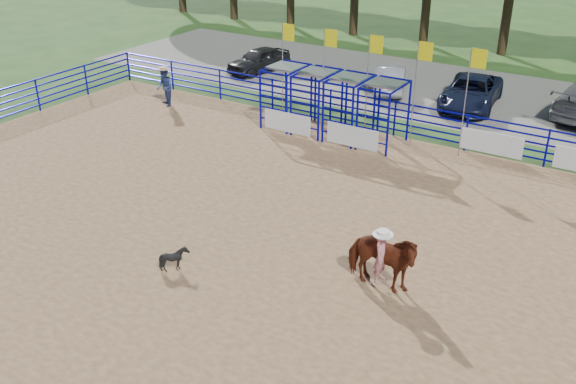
{
  "coord_description": "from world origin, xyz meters",
  "views": [
    {
      "loc": [
        9.52,
        -13.38,
        9.7
      ],
      "look_at": [
        0.49,
        1.0,
        1.3
      ],
      "focal_mm": 40.0,
      "sensor_mm": 36.0,
      "label": 1
    }
  ],
  "objects_px": {
    "horse_and_rider": "(381,258)",
    "spectator_cowboy": "(165,87)",
    "car_c": "(471,92)",
    "calf": "(174,259)",
    "car_b": "(390,78)",
    "car_a": "(259,60)"
  },
  "relations": [
    {
      "from": "car_c",
      "to": "car_a",
      "type": "bearing_deg",
      "value": 174.86
    },
    {
      "from": "horse_and_rider",
      "to": "car_a",
      "type": "height_order",
      "value": "horse_and_rider"
    },
    {
      "from": "calf",
      "to": "car_a",
      "type": "relative_size",
      "value": 0.19
    },
    {
      "from": "horse_and_rider",
      "to": "car_c",
      "type": "relative_size",
      "value": 0.49
    },
    {
      "from": "calf",
      "to": "car_b",
      "type": "distance_m",
      "value": 18.17
    },
    {
      "from": "horse_and_rider",
      "to": "spectator_cowboy",
      "type": "height_order",
      "value": "horse_and_rider"
    },
    {
      "from": "horse_and_rider",
      "to": "car_b",
      "type": "distance_m",
      "value": 17.29
    },
    {
      "from": "car_c",
      "to": "calf",
      "type": "bearing_deg",
      "value": -104.35
    },
    {
      "from": "spectator_cowboy",
      "to": "car_a",
      "type": "height_order",
      "value": "spectator_cowboy"
    },
    {
      "from": "spectator_cowboy",
      "to": "car_b",
      "type": "bearing_deg",
      "value": 44.08
    },
    {
      "from": "car_a",
      "to": "car_b",
      "type": "relative_size",
      "value": 0.97
    },
    {
      "from": "calf",
      "to": "spectator_cowboy",
      "type": "bearing_deg",
      "value": 41.74
    },
    {
      "from": "car_a",
      "to": "car_b",
      "type": "distance_m",
      "value": 7.57
    },
    {
      "from": "horse_and_rider",
      "to": "calf",
      "type": "bearing_deg",
      "value": -156.62
    },
    {
      "from": "spectator_cowboy",
      "to": "car_a",
      "type": "xyz_separation_m",
      "value": [
        0.38,
        7.15,
        -0.28
      ]
    },
    {
      "from": "horse_and_rider",
      "to": "car_c",
      "type": "bearing_deg",
      "value": 99.62
    },
    {
      "from": "calf",
      "to": "car_b",
      "type": "height_order",
      "value": "car_b"
    },
    {
      "from": "horse_and_rider",
      "to": "spectator_cowboy",
      "type": "bearing_deg",
      "value": 150.81
    },
    {
      "from": "spectator_cowboy",
      "to": "car_a",
      "type": "relative_size",
      "value": 0.48
    },
    {
      "from": "calf",
      "to": "horse_and_rider",
      "type": "bearing_deg",
      "value": -67.69
    },
    {
      "from": "spectator_cowboy",
      "to": "car_b",
      "type": "distance_m",
      "value": 11.04
    },
    {
      "from": "car_a",
      "to": "spectator_cowboy",
      "type": "bearing_deg",
      "value": -81.33
    }
  ]
}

